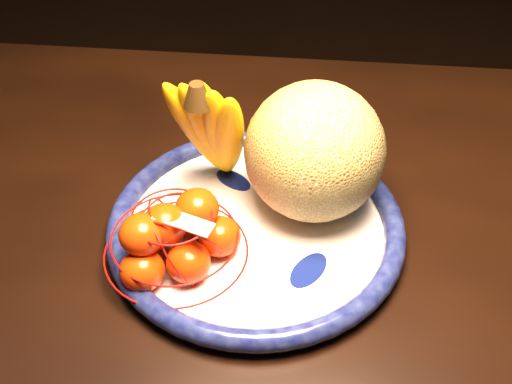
{
  "coord_description": "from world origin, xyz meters",
  "views": [
    {
      "loc": [
        0.14,
        -0.7,
        1.37
      ],
      "look_at": [
        0.14,
        -0.08,
        0.8
      ],
      "focal_mm": 45.0,
      "sensor_mm": 36.0,
      "label": 1
    }
  ],
  "objects_px": {
    "dining_table": "(216,253)",
    "fruit_bowl": "(256,227)",
    "banana_bunch": "(213,127)",
    "cantaloupe": "(314,152)",
    "mandarin_bag": "(175,237)"
  },
  "relations": [
    {
      "from": "fruit_bowl",
      "to": "banana_bunch",
      "type": "height_order",
      "value": "banana_bunch"
    },
    {
      "from": "fruit_bowl",
      "to": "cantaloupe",
      "type": "bearing_deg",
      "value": 31.04
    },
    {
      "from": "fruit_bowl",
      "to": "banana_bunch",
      "type": "relative_size",
      "value": 1.88
    },
    {
      "from": "cantaloupe",
      "to": "banana_bunch",
      "type": "distance_m",
      "value": 0.14
    },
    {
      "from": "fruit_bowl",
      "to": "cantaloupe",
      "type": "relative_size",
      "value": 2.15
    },
    {
      "from": "dining_table",
      "to": "cantaloupe",
      "type": "bearing_deg",
      "value": 9.87
    },
    {
      "from": "fruit_bowl",
      "to": "mandarin_bag",
      "type": "bearing_deg",
      "value": -151.12
    },
    {
      "from": "dining_table",
      "to": "fruit_bowl",
      "type": "distance_m",
      "value": 0.12
    },
    {
      "from": "banana_bunch",
      "to": "cantaloupe",
      "type": "bearing_deg",
      "value": 6.96
    },
    {
      "from": "cantaloupe",
      "to": "dining_table",
      "type": "bearing_deg",
      "value": -175.67
    },
    {
      "from": "mandarin_bag",
      "to": "cantaloupe",
      "type": "bearing_deg",
      "value": 29.82
    },
    {
      "from": "fruit_bowl",
      "to": "banana_bunch",
      "type": "xyz_separation_m",
      "value": [
        -0.06,
        0.08,
        0.11
      ]
    },
    {
      "from": "fruit_bowl",
      "to": "cantaloupe",
      "type": "xyz_separation_m",
      "value": [
        0.08,
        0.05,
        0.09
      ]
    },
    {
      "from": "mandarin_bag",
      "to": "banana_bunch",
      "type": "bearing_deg",
      "value": 72.22
    },
    {
      "from": "cantaloupe",
      "to": "mandarin_bag",
      "type": "relative_size",
      "value": 0.76
    }
  ]
}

